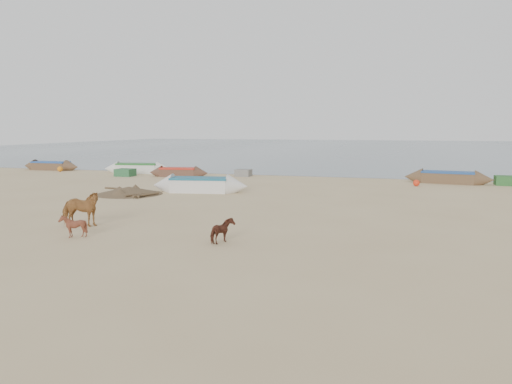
# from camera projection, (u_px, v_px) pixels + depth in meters

# --- Properties ---
(ground) EXTENTS (140.00, 140.00, 0.00)m
(ground) POSITION_uv_depth(u_px,v_px,m) (226.00, 230.00, 19.31)
(ground) COLOR tan
(ground) RESTS_ON ground
(sea) EXTENTS (160.00, 160.00, 0.00)m
(sea) POSITION_uv_depth(u_px,v_px,m) (373.00, 148.00, 97.08)
(sea) COLOR slate
(sea) RESTS_ON ground
(cow_adult) EXTENTS (1.81, 1.07, 1.44)m
(cow_adult) POSITION_uv_depth(u_px,v_px,m) (80.00, 209.00, 19.92)
(cow_adult) COLOR #996332
(cow_adult) RESTS_ON ground
(calf_front) EXTENTS (0.87, 0.80, 0.84)m
(calf_front) POSITION_uv_depth(u_px,v_px,m) (73.00, 226.00, 17.98)
(calf_front) COLOR brown
(calf_front) RESTS_ON ground
(calf_right) EXTENTS (0.81, 0.91, 0.84)m
(calf_right) POSITION_uv_depth(u_px,v_px,m) (223.00, 231.00, 17.10)
(calf_right) COLOR #54281B
(calf_right) RESTS_ON ground
(near_canoe) EXTENTS (6.09, 2.46, 0.91)m
(near_canoe) POSITION_uv_depth(u_px,v_px,m) (200.00, 185.00, 30.62)
(near_canoe) COLOR silver
(near_canoe) RESTS_ON ground
(debris_pile) EXTENTS (4.33, 4.33, 0.45)m
(debris_pile) POSITION_uv_depth(u_px,v_px,m) (129.00, 190.00, 29.72)
(debris_pile) COLOR brown
(debris_pile) RESTS_ON ground
(waterline_canoes) EXTENTS (57.10, 3.85, 0.87)m
(waterline_canoes) POSITION_uv_depth(u_px,v_px,m) (318.00, 174.00, 38.38)
(waterline_canoes) COLOR brown
(waterline_canoes) RESTS_ON ground
(beach_clutter) EXTENTS (44.78, 4.42, 0.64)m
(beach_clutter) POSITION_uv_depth(u_px,v_px,m) (357.00, 177.00, 37.14)
(beach_clutter) COLOR #2C6139
(beach_clutter) RESTS_ON ground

